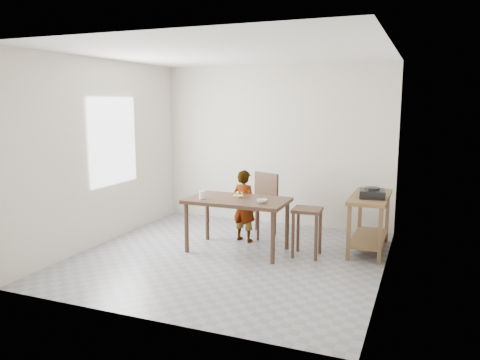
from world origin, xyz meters
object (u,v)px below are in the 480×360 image
at_px(prep_counter, 369,223).
at_px(child, 244,206).
at_px(dining_table, 237,225).
at_px(dining_chair, 257,205).
at_px(stool, 307,232).

height_order(prep_counter, child, child).
xyz_separation_m(dining_table, prep_counter, (1.72, 0.70, 0.03)).
distance_m(dining_table, prep_counter, 1.86).
height_order(child, dining_chair, child).
bearing_deg(dining_table, dining_chair, 90.86).
distance_m(dining_chair, stool, 1.22).
xyz_separation_m(child, stool, (1.05, -0.34, -0.21)).
relative_size(dining_table, dining_chair, 1.44).
relative_size(dining_table, stool, 2.10).
bearing_deg(stool, prep_counter, 36.53).
xyz_separation_m(prep_counter, child, (-1.80, -0.22, 0.14)).
xyz_separation_m(dining_table, stool, (0.96, 0.14, -0.04)).
relative_size(dining_table, prep_counter, 1.17).
bearing_deg(dining_chair, dining_table, -66.84).
bearing_deg(child, dining_table, 114.15).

